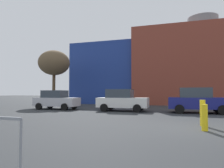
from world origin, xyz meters
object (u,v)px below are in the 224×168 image
object	(u,v)px
parked_car_2	(198,100)
bare_tree_0	(54,63)
parked_car_1	(122,100)
bollard_yellow_0	(203,113)
bollard_yellow_1	(205,118)
parked_car_0	(56,100)

from	to	relation	value
parked_car_2	bare_tree_0	bearing A→B (deg)	163.04
parked_car_1	parked_car_2	distance (m)	5.85
parked_car_1	parked_car_2	world-z (taller)	parked_car_2
bollard_yellow_0	bollard_yellow_1	xyz separation A→B (m)	(-0.10, -1.23, -0.07)
parked_car_0	parked_car_1	xyz separation A→B (m)	(6.24, -0.00, 0.03)
parked_car_0	bare_tree_0	xyz separation A→B (m)	(-3.32, 4.70, 4.23)
parked_car_1	bollard_yellow_0	distance (m)	8.32
parked_car_1	parked_car_2	size ratio (longest dim) A/B	0.95
bare_tree_0	parked_car_2	bearing A→B (deg)	-16.96
bollard_yellow_0	bollard_yellow_1	distance (m)	1.24
bare_tree_0	bollard_yellow_1	world-z (taller)	bare_tree_0
parked_car_2	bollard_yellow_0	distance (m)	6.41
parked_car_2	bollard_yellow_0	xyz separation A→B (m)	(-0.52, -6.38, -0.35)
parked_car_1	bare_tree_0	xyz separation A→B (m)	(-9.56, 4.70, 4.20)
parked_car_0	parked_car_2	distance (m)	12.09
parked_car_0	bollard_yellow_1	world-z (taller)	parked_car_0
parked_car_1	bollard_yellow_0	world-z (taller)	parked_car_1
parked_car_0	bollard_yellow_0	size ratio (longest dim) A/B	3.39
bollard_yellow_1	parked_car_2	bearing A→B (deg)	85.34
bollard_yellow_0	bollard_yellow_1	size ratio (longest dim) A/B	1.13
bare_tree_0	parked_car_1	bearing A→B (deg)	-26.18
parked_car_1	bare_tree_0	distance (m)	11.45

